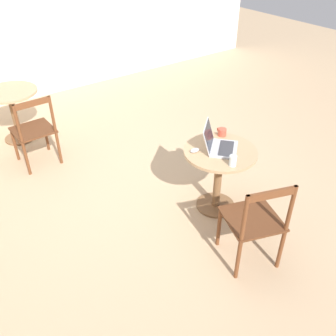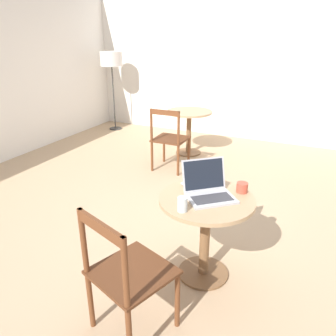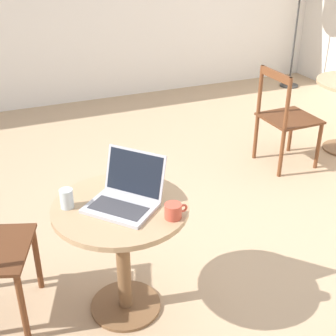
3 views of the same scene
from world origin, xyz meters
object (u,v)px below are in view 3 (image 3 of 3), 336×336
(chair_mid_left, at_px, (285,118))
(drinking_glass, at_px, (67,198))
(cafe_table_near, at_px, (122,233))
(mug, at_px, (173,211))
(laptop, at_px, (125,196))
(mouse, at_px, (130,179))

(chair_mid_left, height_order, drinking_glass, chair_mid_left)
(cafe_table_near, xyz_separation_m, drinking_glass, (-0.26, 0.09, 0.23))
(mug, distance_m, drinking_glass, 0.56)
(chair_mid_left, distance_m, drinking_glass, 2.49)
(laptop, bearing_deg, mouse, 65.20)
(laptop, relative_size, mug, 3.85)
(drinking_glass, bearing_deg, chair_mid_left, 27.20)
(mouse, bearing_deg, laptop, -114.80)
(laptop, bearing_deg, chair_mid_left, 32.62)
(chair_mid_left, bearing_deg, laptop, -147.38)
(cafe_table_near, distance_m, chair_mid_left, 2.29)
(laptop, height_order, drinking_glass, laptop)
(chair_mid_left, relative_size, laptop, 1.92)
(mouse, distance_m, drinking_glass, 0.41)
(mouse, bearing_deg, chair_mid_left, 28.97)
(cafe_table_near, distance_m, drinking_glass, 0.36)
(laptop, height_order, mouse, laptop)
(chair_mid_left, bearing_deg, drinking_glass, -152.80)
(chair_mid_left, height_order, laptop, laptop)
(chair_mid_left, distance_m, mouse, 2.08)
(mouse, xyz_separation_m, drinking_glass, (-0.39, -0.13, 0.04))
(laptop, bearing_deg, cafe_table_near, 176.36)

